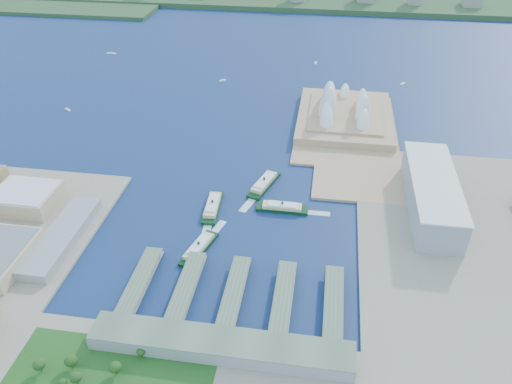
% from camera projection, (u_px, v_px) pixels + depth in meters
% --- Properties ---
extents(ground, '(3000.00, 3000.00, 0.00)m').
position_uv_depth(ground, '(235.00, 239.00, 492.07)').
color(ground, '#0E1A45').
rests_on(ground, ground).
extents(east_land, '(240.00, 500.00, 3.00)m').
position_uv_depth(east_land, '(503.00, 303.00, 420.32)').
color(east_land, gray).
rests_on(east_land, ground).
extents(peninsula, '(135.00, 220.00, 3.00)m').
position_uv_depth(peninsula, '(346.00, 127.00, 690.38)').
color(peninsula, tan).
rests_on(peninsula, ground).
extents(opera_house, '(134.00, 180.00, 58.00)m').
position_uv_depth(opera_house, '(346.00, 101.00, 689.90)').
color(opera_house, white).
rests_on(opera_house, peninsula).
extents(toaster_building, '(45.00, 155.00, 35.00)m').
position_uv_depth(toaster_building, '(432.00, 194.00, 521.57)').
color(toaster_building, gray).
rests_on(toaster_building, east_land).
extents(ferry_wharves, '(184.00, 90.00, 9.30)m').
position_uv_depth(ferry_wharves, '(235.00, 292.00, 426.38)').
color(ferry_wharves, '#53644C').
rests_on(ferry_wharves, ground).
extents(terminal_building, '(200.00, 28.00, 12.00)m').
position_uv_depth(terminal_building, '(221.00, 346.00, 374.75)').
color(terminal_building, gray).
rests_on(terminal_building, south_land).
extents(ferry_a, '(18.13, 59.28, 11.07)m').
position_uv_depth(ferry_a, '(212.00, 205.00, 531.51)').
color(ferry_a, black).
rests_on(ferry_a, ground).
extents(ferry_b, '(32.58, 61.80, 11.34)m').
position_uv_depth(ferry_b, '(264.00, 182.00, 568.04)').
color(ferry_b, black).
rests_on(ferry_b, ground).
extents(ferry_c, '(28.30, 56.78, 10.41)m').
position_uv_depth(ferry_c, '(199.00, 246.00, 475.63)').
color(ferry_c, black).
rests_on(ferry_c, ground).
extents(ferry_d, '(55.24, 14.16, 10.44)m').
position_uv_depth(ferry_d, '(282.00, 206.00, 530.01)').
color(ferry_d, black).
rests_on(ferry_d, ground).
extents(boat_a, '(11.91, 9.63, 2.39)m').
position_uv_depth(boat_a, '(68.00, 109.00, 739.55)').
color(boat_a, white).
rests_on(boat_a, ground).
extents(boat_b, '(11.48, 9.27, 3.00)m').
position_uv_depth(boat_b, '(223.00, 80.00, 834.08)').
color(boat_b, white).
rests_on(boat_b, ground).
extents(boat_c, '(9.26, 11.32, 2.58)m').
position_uv_depth(boat_c, '(403.00, 84.00, 822.75)').
color(boat_c, white).
rests_on(boat_c, ground).
extents(boat_d, '(17.65, 4.03, 2.97)m').
position_uv_depth(boat_d, '(112.00, 53.00, 947.56)').
color(boat_d, white).
rests_on(boat_d, ground).
extents(boat_e, '(4.37, 12.05, 2.91)m').
position_uv_depth(boat_e, '(316.00, 63.00, 904.28)').
color(boat_e, white).
rests_on(boat_e, ground).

